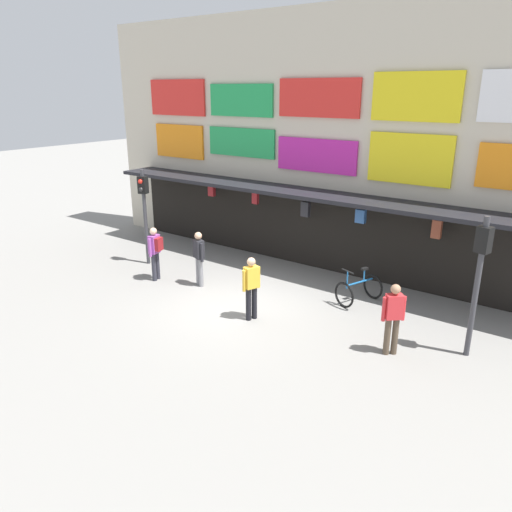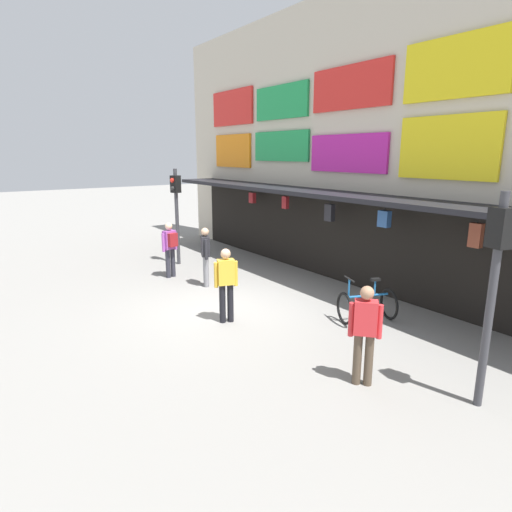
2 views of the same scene
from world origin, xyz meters
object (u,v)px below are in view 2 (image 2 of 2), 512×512
Objects in this scene: pedestrian_in_blue at (206,254)px; pedestrian_in_red at (365,330)px; pedestrian_in_white at (226,281)px; traffic_light_far at (496,267)px; traffic_light_near at (176,201)px; pedestrian_in_black at (170,246)px; bicycle_parked at (367,305)px.

pedestrian_in_red is (6.20, -0.51, 0.00)m from pedestrian_in_blue.
pedestrian_in_white and pedestrian_in_blue have the same top height.
pedestrian_in_white is at bearing -164.41° from traffic_light_far.
traffic_light_far is 2.09m from pedestrian_in_red.
pedestrian_in_red is (8.97, -0.96, -1.19)m from traffic_light_near.
traffic_light_near is at bearing 165.75° from pedestrian_in_white.
traffic_light_near is at bearing 147.14° from pedestrian_in_black.
pedestrian_in_blue is at bearing -176.51° from traffic_light_far.
pedestrian_in_red is at bearing -6.10° from traffic_light_near.
pedestrian_in_black is 1.00× the size of pedestrian_in_white.
pedestrian_in_black is at bearing -174.29° from traffic_light_far.
bicycle_parked is at bearing 20.47° from pedestrian_in_blue.
traffic_light_far is at bearing 34.67° from pedestrian_in_red.
pedestrian_in_black is 1.47m from pedestrian_in_blue.
pedestrian_in_black is 1.00× the size of pedestrian_in_red.
traffic_light_far is 1.90× the size of pedestrian_in_black.
bicycle_parked is 0.80× the size of pedestrian_in_red.
bicycle_parked is at bearing 55.20° from pedestrian_in_white.
traffic_light_near is at bearing -170.50° from bicycle_parked.
traffic_light_near is at bearing 170.85° from pedestrian_in_blue.
traffic_light_far is 1.90× the size of pedestrian_in_white.
pedestrian_in_white is 1.00× the size of pedestrian_in_red.
pedestrian_in_red is at bearing -50.57° from bicycle_parked.
pedestrian_in_white is (5.40, -1.37, -1.19)m from traffic_light_near.
traffic_light_far is at bearing 3.49° from pedestrian_in_blue.
traffic_light_far is 7.72m from pedestrian_in_blue.
pedestrian_in_white is at bearing -124.80° from bicycle_parked.
pedestrian_in_white is at bearing -6.91° from pedestrian_in_black.
pedestrian_in_black is (-5.82, -2.09, 0.59)m from bicycle_parked.
pedestrian_in_white is (-4.98, -1.39, -1.19)m from traffic_light_far.
pedestrian_in_white and pedestrian_in_red have the same top height.
pedestrian_in_red is (7.60, -0.08, -0.04)m from pedestrian_in_black.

